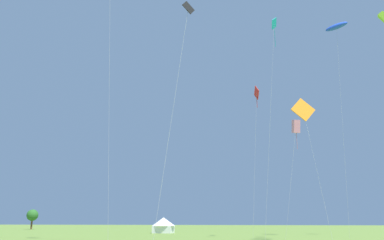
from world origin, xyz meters
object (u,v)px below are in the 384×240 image
object	(u,v)px
festival_tent_right	(163,224)
kite_red_diamond	(257,95)
kite_lime_box	(384,18)
kite_pink_box	(296,127)
kite_orange_diamond	(303,110)
kite_cyan_diamond	(274,31)
kite_black_diamond	(187,18)
tree_distant_left	(32,215)
kite_blue_parafoil	(336,27)

from	to	relation	value
festival_tent_right	kite_red_diamond	bearing A→B (deg)	-41.62
kite_lime_box	festival_tent_right	world-z (taller)	kite_lime_box
kite_red_diamond	kite_lime_box	world-z (taller)	kite_lime_box
kite_pink_box	festival_tent_right	distance (m)	32.11
kite_red_diamond	kite_lime_box	xyz separation A→B (m)	(20.40, 5.56, 13.36)
kite_orange_diamond	kite_cyan_diamond	bearing A→B (deg)	142.64
kite_black_diamond	kite_lime_box	world-z (taller)	kite_lime_box
kite_cyan_diamond	tree_distant_left	size ratio (longest dim) A/B	5.70
kite_red_diamond	festival_tent_right	bearing A→B (deg)	138.38
kite_blue_parafoil	kite_orange_diamond	size ratio (longest dim) A/B	1.96
kite_cyan_diamond	kite_red_diamond	bearing A→B (deg)	110.98
kite_blue_parafoil	kite_red_diamond	distance (m)	17.46
kite_black_diamond	festival_tent_right	world-z (taller)	kite_black_diamond
kite_blue_parafoil	kite_red_diamond	size ratio (longest dim) A/B	1.50
kite_cyan_diamond	kite_lime_box	size ratio (longest dim) A/B	0.82
kite_lime_box	kite_orange_diamond	bearing A→B (deg)	-135.34
kite_blue_parafoil	kite_black_diamond	distance (m)	38.02
kite_blue_parafoil	kite_black_diamond	xyz separation A→B (m)	(-17.56, -30.94, -13.42)
kite_blue_parafoil	festival_tent_right	world-z (taller)	kite_blue_parafoil
kite_cyan_diamond	kite_lime_box	distance (m)	22.79
kite_lime_box	tree_distant_left	distance (m)	90.82
kite_blue_parafoil	kite_cyan_diamond	bearing A→B (deg)	-133.43
tree_distant_left	kite_black_diamond	bearing A→B (deg)	-51.24
kite_lime_box	kite_cyan_diamond	bearing A→B (deg)	-144.48
kite_orange_diamond	kite_pink_box	size ratio (longest dim) A/B	1.08
festival_tent_right	kite_lime_box	bearing A→B (deg)	-14.96
kite_lime_box	festival_tent_right	distance (m)	50.66
kite_lime_box	festival_tent_right	size ratio (longest dim) A/B	8.18
kite_cyan_diamond	kite_pink_box	bearing A→B (deg)	60.53
kite_orange_diamond	festival_tent_right	xyz separation A→B (m)	(-23.21, 24.93, -13.30)
kite_red_diamond	kite_black_diamond	xyz separation A→B (m)	(-4.90, -27.49, -1.90)
kite_cyan_diamond	kite_orange_diamond	size ratio (longest dim) A/B	1.73
kite_pink_box	kite_red_diamond	bearing A→B (deg)	149.40
kite_red_diamond	kite_cyan_diamond	bearing A→B (deg)	-69.02
tree_distant_left	kite_orange_diamond	bearing A→B (deg)	-37.13
kite_orange_diamond	kite_black_diamond	xyz separation A→B (m)	(-10.38, -18.31, 3.20)
kite_blue_parafoil	kite_red_diamond	world-z (taller)	kite_blue_parafoil
festival_tent_right	tree_distant_left	distance (m)	47.10
kite_blue_parafoil	kite_cyan_diamond	distance (m)	15.32
kite_orange_diamond	kite_pink_box	world-z (taller)	kite_orange_diamond
kite_blue_parafoil	kite_lime_box	world-z (taller)	kite_lime_box
kite_black_diamond	festival_tent_right	distance (m)	48.03
festival_tent_right	kite_orange_diamond	bearing A→B (deg)	-47.05
kite_cyan_diamond	kite_blue_parafoil	bearing A→B (deg)	46.57
kite_lime_box	kite_pink_box	bearing A→B (deg)	-150.98
kite_cyan_diamond	festival_tent_right	bearing A→B (deg)	131.85
kite_black_diamond	tree_distant_left	xyz separation A→B (m)	(-53.59, 66.76, -14.53)
festival_tent_right	tree_distant_left	bearing A→B (deg)	150.03
kite_blue_parafoil	tree_distant_left	size ratio (longest dim) A/B	6.47
kite_blue_parafoil	kite_pink_box	size ratio (longest dim) A/B	2.11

